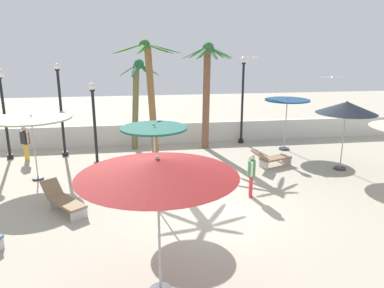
{
  "coord_description": "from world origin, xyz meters",
  "views": [
    {
      "loc": [
        -2.02,
        -10.23,
        5.02
      ],
      "look_at": [
        0.0,
        2.98,
        1.4
      ],
      "focal_mm": 34.03,
      "sensor_mm": 36.0,
      "label": 1
    }
  ],
  "objects": [
    {
      "name": "seagull_2",
      "position": [
        3.87,
        8.38,
        4.44
      ],
      "size": [
        0.56,
        1.37,
        0.15
      ],
      "color": "white"
    },
    {
      "name": "lamp_post_2",
      "position": [
        -7.86,
        6.79,
        2.78
      ],
      "size": [
        0.43,
        0.43,
        4.1
      ],
      "color": "black",
      "rests_on": "ground_plane"
    },
    {
      "name": "seagull_0",
      "position": [
        -2.54,
        9.14,
        4.76
      ],
      "size": [
        0.38,
        0.99,
        0.14
      ],
      "color": "white"
    },
    {
      "name": "guest_0",
      "position": [
        -7.01,
        6.38,
        0.94
      ],
      "size": [
        0.43,
        0.42,
        1.56
      ],
      "color": "gold",
      "rests_on": "ground_plane"
    },
    {
      "name": "lamp_post_1",
      "position": [
        3.41,
        7.94,
        2.57
      ],
      "size": [
        0.33,
        0.33,
        4.49
      ],
      "color": "black",
      "rests_on": "ground_plane"
    },
    {
      "name": "patio_umbrella_3",
      "position": [
        -1.54,
        0.56,
        2.44
      ],
      "size": [
        2.03,
        2.03,
        2.75
      ],
      "color": "#333338",
      "rests_on": "ground_plane"
    },
    {
      "name": "patio_umbrella_1",
      "position": [
        6.32,
        3.14,
        2.6
      ],
      "size": [
        2.4,
        2.4,
        2.9
      ],
      "color": "#333338",
      "rests_on": "ground_plane"
    },
    {
      "name": "lamp_post_0",
      "position": [
        -5.44,
        6.88,
        2.26
      ],
      "size": [
        0.29,
        0.29,
        4.27
      ],
      "color": "black",
      "rests_on": "ground_plane"
    },
    {
      "name": "lamp_post_3",
      "position": [
        -3.8,
        5.12,
        2.01
      ],
      "size": [
        0.32,
        0.32,
        3.57
      ],
      "color": "black",
      "rests_on": "ground_plane"
    },
    {
      "name": "lounge_chair_1",
      "position": [
        3.57,
        3.9,
        0.4
      ],
      "size": [
        1.95,
        1.19,
        0.84
      ],
      "color": "#B7B7BC",
      "rests_on": "ground_plane"
    },
    {
      "name": "palm_tree_0",
      "position": [
        -2.0,
        7.65,
        2.74
      ],
      "size": [
        1.96,
        1.88,
        4.42
      ],
      "color": "brown",
      "rests_on": "ground_plane"
    },
    {
      "name": "patio_umbrella_0",
      "position": [
        -1.68,
        -3.64,
        2.77
      ],
      "size": [
        3.15,
        3.15,
        3.01
      ],
      "color": "#333338",
      "rests_on": "ground_plane"
    },
    {
      "name": "guest_2",
      "position": [
        1.72,
        0.95,
        0.92
      ],
      "size": [
        0.32,
        0.54,
        1.53
      ],
      "color": "#D8333F",
      "rests_on": "ground_plane"
    },
    {
      "name": "seagull_1",
      "position": [
        6.6,
        4.98,
        3.64
      ],
      "size": [
        1.03,
        0.62,
        0.14
      ],
      "color": "white"
    },
    {
      "name": "boundary_wall",
      "position": [
        0.0,
        8.5,
        0.54
      ],
      "size": [
        25.2,
        0.3,
        1.07
      ],
      "primitive_type": "cube",
      "color": "silver",
      "rests_on": "ground_plane"
    },
    {
      "name": "lounge_chair_0",
      "position": [
        -4.41,
        0.74,
        0.38
      ],
      "size": [
        1.61,
        1.82,
        0.84
      ],
      "color": "#B7B7BC",
      "rests_on": "ground_plane"
    },
    {
      "name": "ground_plane",
      "position": [
        0.0,
        0.0,
        0.0
      ],
      "size": [
        56.0,
        56.0,
        0.0
      ],
      "primitive_type": "plane",
      "color": "#B2A893"
    },
    {
      "name": "patio_umbrella_4",
      "position": [
        5.18,
        6.36,
        2.3
      ],
      "size": [
        2.15,
        2.15,
        2.62
      ],
      "color": "#333338",
      "rests_on": "ground_plane"
    },
    {
      "name": "patio_umbrella_5",
      "position": [
        -5.93,
        3.81,
        2.34
      ],
      "size": [
        2.93,
        2.93,
        2.55
      ],
      "color": "#333338",
      "rests_on": "ground_plane"
    },
    {
      "name": "palm_tree_2",
      "position": [
        1.39,
        7.26,
        3.25
      ],
      "size": [
        2.51,
        2.51,
        5.19
      ],
      "color": "brown",
      "rests_on": "ground_plane"
    },
    {
      "name": "palm_tree_1",
      "position": [
        -1.45,
        5.26,
        3.38
      ],
      "size": [
        2.85,
        2.98,
        5.27
      ],
      "color": "brown",
      "rests_on": "ground_plane"
    }
  ]
}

